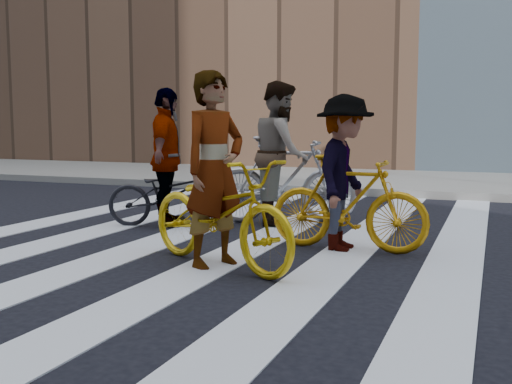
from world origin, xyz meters
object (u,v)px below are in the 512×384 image
Objects in this scene: bike_dark_rear at (170,194)px; bike_silver_mid at (284,180)px; bike_yellow_right at (348,203)px; rider_mid at (281,153)px; bike_yellow_left at (220,213)px; rider_rear at (166,158)px; rider_left at (215,170)px; rider_right at (344,173)px.

bike_silver_mid is at bearing -79.08° from bike_dark_rear.
rider_mid is (-1.29, 1.45, 0.46)m from bike_yellow_right.
bike_yellow_left is 1.08× the size of rider_rear.
bike_yellow_left is at bearing 142.04° from bike_yellow_right.
rider_left is (-1.03, -1.20, 0.42)m from bike_yellow_right.
bike_yellow_right is 2.00m from rider_mid.
bike_silver_mid is 1.19× the size of rider_right.
bike_dark_rear is at bearing 65.01° from rider_left.
bike_dark_rear is 0.86× the size of rider_mid.
rider_left reaches higher than bike_yellow_right.
rider_right is at bearing -124.16° from rider_rear.
bike_yellow_right reaches higher than bike_dark_rear.
bike_silver_mid is 1.03× the size of rider_mid.
bike_silver_mid is at bearing -80.00° from rider_rear.
rider_mid reaches higher than rider_right.
rider_mid reaches higher than bike_silver_mid.
bike_silver_mid reaches higher than bike_yellow_right.
rider_mid reaches higher than bike_yellow_right.
rider_right is (0.93, 1.20, 0.32)m from bike_yellow_left.
bike_yellow_right is at bearing -124.16° from bike_dark_rear.
bike_dark_rear is 0.89× the size of rider_left.
bike_dark_rear is at bearing 77.39° from bike_yellow_right.
bike_yellow_right is at bearing -157.97° from rider_mid.
bike_dark_rear is 2.46m from rider_left.
rider_left is (0.21, -2.65, 0.33)m from bike_silver_mid.
bike_silver_mid is at bearing 30.39° from bike_yellow_left.
bike_silver_mid is 1.91m from bike_yellow_right.
bike_yellow_left is 0.99× the size of bike_silver_mid.
bike_dark_rear is at bearing 102.59° from rider_mid.
bike_yellow_right is 0.92× the size of rider_left.
rider_right is at bearing -160.25° from bike_silver_mid.
bike_yellow_right is at bearing -15.87° from rider_left.
rider_right is at bearing -159.09° from rider_mid.
rider_rear is at bearing 66.78° from bike_yellow_left.
bike_dark_rear is at bearing 65.91° from bike_yellow_left.
bike_yellow_left is 0.42m from rider_left.
rider_mid is 1.92m from rider_right.
bike_silver_mid is at bearing -109.56° from rider_mid.
rider_rear reaches higher than bike_dark_rear.
rider_rear is at bearing 77.64° from bike_yellow_right.
rider_rear is (-0.05, 0.00, 0.49)m from bike_dark_rear.
bike_dark_rear is 0.99× the size of rider_right.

